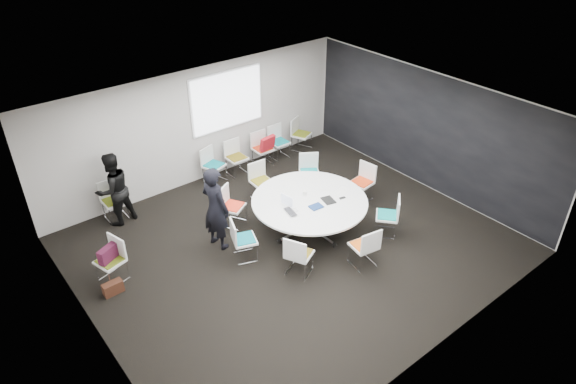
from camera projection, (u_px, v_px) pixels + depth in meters
room_shell at (297, 185)px, 9.82m from camera, size 8.08×7.08×2.88m
conference_table at (309, 207)px, 10.68m from camera, size 2.41×2.41×0.73m
projection_screen at (227, 100)px, 12.24m from camera, size 1.90×0.03×1.35m
chair_ring_a at (361, 189)px, 11.83m from camera, size 0.51×0.52×0.88m
chair_ring_b at (309, 179)px, 12.21m from camera, size 0.63×0.63×0.88m
chair_ring_c at (262, 188)px, 11.86m from camera, size 0.48×0.47×0.88m
chair_ring_d at (233, 213)px, 10.99m from camera, size 0.62×0.62×0.88m
chair_ring_e at (244, 247)px, 10.01m from camera, size 0.58×0.59×0.88m
chair_ring_f at (299, 261)px, 9.63m from camera, size 0.61×0.61×0.88m
chair_ring_g at (363, 253)px, 9.84m from camera, size 0.53×0.52×0.88m
chair_ring_h at (387, 222)px, 10.70m from camera, size 0.64×0.64×0.88m
chair_back_a at (214, 172)px, 12.51m from camera, size 0.58×0.57×0.88m
chair_back_b at (237, 164)px, 12.84m from camera, size 0.46×0.45×0.88m
chair_back_c at (263, 155)px, 13.25m from camera, size 0.47×0.46×0.88m
chair_back_d at (279, 148)px, 13.57m from camera, size 0.46×0.45×0.88m
chair_back_e at (301, 140)px, 13.97m from camera, size 0.60×0.60×0.88m
chair_spare_left at (112, 268)px, 9.47m from camera, size 0.55×0.56×0.88m
chair_person_back at (115, 208)px, 11.17m from camera, size 0.47×0.45×0.88m
person_main at (216, 208)px, 10.04m from camera, size 0.55×0.73×1.79m
person_back at (114, 189)px, 10.77m from camera, size 0.90×0.76×1.65m
laptop at (293, 211)px, 10.22m from camera, size 0.28×0.38×0.03m
laptop_lid at (287, 200)px, 10.34m from camera, size 0.07×0.30×0.22m
notebook_black at (328, 200)px, 10.57m from camera, size 0.28×0.34×0.02m
tablet_folio at (316, 207)px, 10.36m from camera, size 0.27×0.22×0.03m
papers_right at (323, 187)px, 11.03m from camera, size 0.35×0.37×0.00m
papers_front at (343, 191)px, 10.90m from camera, size 0.34×0.27×0.00m
cup at (305, 193)px, 10.73m from camera, size 0.08×0.08×0.09m
phone at (342, 198)px, 10.65m from camera, size 0.15×0.10×0.01m
maroon_bag at (108, 254)px, 9.28m from camera, size 0.42×0.30×0.28m
brown_bag at (113, 288)px, 9.25m from camera, size 0.36×0.17×0.24m
red_jacket at (268, 143)px, 12.87m from camera, size 0.46×0.22×0.36m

